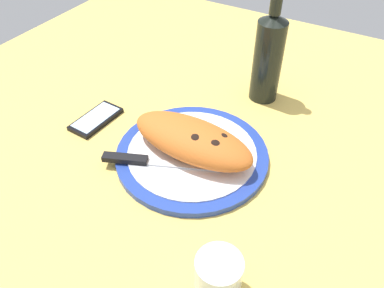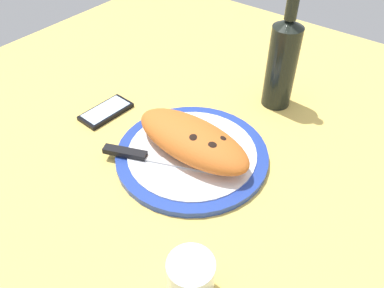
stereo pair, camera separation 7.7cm
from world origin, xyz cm
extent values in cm
cube|color=#DBB756|center=(0.00, 0.00, -1.50)|extent=(150.00, 150.00, 3.00)
cylinder|color=#233D99|center=(0.00, 0.00, 0.70)|extent=(31.54, 31.54, 1.39)
cylinder|color=white|center=(0.00, 0.00, 1.54)|extent=(26.66, 26.66, 0.30)
ellipsoid|color=#C16023|center=(0.35, -0.21, 4.86)|extent=(27.08, 12.49, 6.34)
ellipsoid|color=black|center=(-1.64, 1.42, 7.42)|extent=(4.01, 3.92, 1.06)
ellipsoid|color=black|center=(-5.43, 1.02, 7.24)|extent=(3.05, 2.47, 1.06)
ellipsoid|color=black|center=(-5.91, -1.25, 7.16)|extent=(3.20, 3.17, 0.84)
cube|color=silver|center=(0.77, -6.74, 1.89)|extent=(13.52, 0.95, 0.40)
cube|color=silver|center=(9.53, -6.71, 1.89)|extent=(4.01, 2.21, 0.40)
cube|color=silver|center=(-0.68, 4.55, 1.89)|extent=(13.94, 7.02, 0.40)
cube|color=black|center=(10.20, 9.08, 2.29)|extent=(9.20, 5.36, 1.20)
cube|color=black|center=(25.31, 0.62, 0.50)|extent=(6.80, 12.68, 1.00)
cube|color=silver|center=(25.31, 0.62, 1.08)|extent=(5.81, 11.15, 0.16)
cylinder|color=silver|center=(-17.85, 23.39, 4.01)|extent=(6.94, 6.94, 8.03)
cylinder|color=silver|center=(-17.85, 23.39, 1.69)|extent=(6.39, 6.39, 2.98)
cylinder|color=black|center=(-4.40, -27.80, 9.84)|extent=(6.87, 6.87, 19.67)
cone|color=black|center=(-4.40, -27.80, 20.53)|extent=(6.87, 6.87, 1.72)
camera|label=1|loc=(-28.47, 49.45, 55.40)|focal=35.62mm
camera|label=2|loc=(-34.86, 45.17, 55.40)|focal=35.62mm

